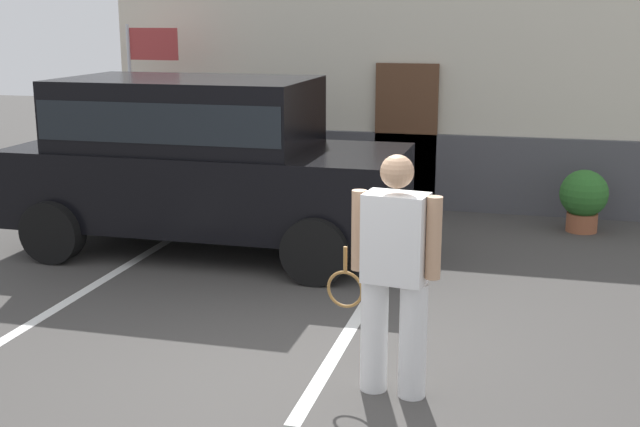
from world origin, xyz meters
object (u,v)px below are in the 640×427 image
parked_suv (201,156)px  potted_plant_by_porch (584,198)px  tennis_player_man (394,273)px  flag_pole (143,80)px

parked_suv → potted_plant_by_porch: size_ratio=5.63×
tennis_player_man → flag_pole: bearing=-41.4°
parked_suv → potted_plant_by_porch: parked_suv is taller
parked_suv → flag_pole: flag_pole is taller
parked_suv → tennis_player_man: (2.87, -3.29, -0.21)m
parked_suv → flag_pole: size_ratio=1.74×
tennis_player_man → potted_plant_by_porch: size_ratio=2.21×
potted_plant_by_porch → flag_pole: size_ratio=0.31×
parked_suv → tennis_player_man: size_ratio=2.55×
potted_plant_by_porch → flag_pole: bearing=180.0°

